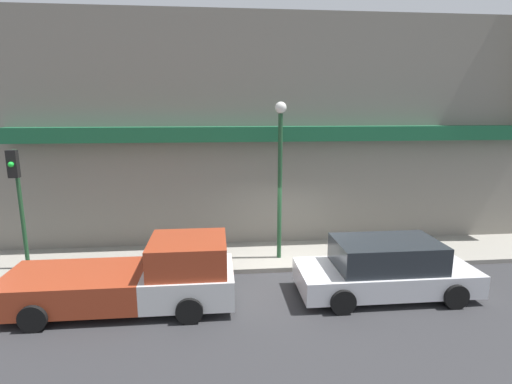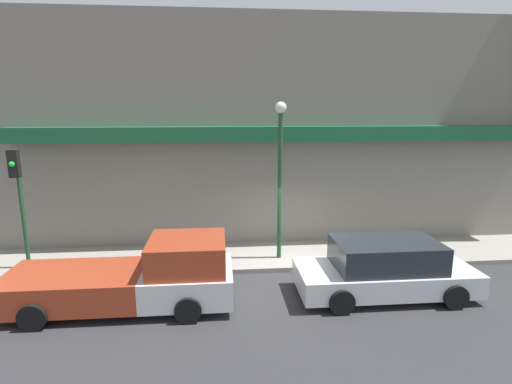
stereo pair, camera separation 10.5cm
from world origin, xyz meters
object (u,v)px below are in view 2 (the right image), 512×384
(fire_hydrant, at_px, (193,253))
(parked_car, at_px, (385,269))
(pickup_truck, at_px, (137,277))
(street_lamp, at_px, (280,162))
(traffic_light, at_px, (18,188))

(fire_hydrant, bearing_deg, parked_car, -23.51)
(pickup_truck, bearing_deg, street_lamp, 34.60)
(fire_hydrant, bearing_deg, street_lamp, 6.93)
(parked_car, relative_size, fire_hydrant, 6.48)
(parked_car, xyz_separation_m, traffic_light, (-10.30, 2.41, 1.93))
(street_lamp, xyz_separation_m, traffic_light, (-7.82, -0.22, -0.67))
(pickup_truck, xyz_separation_m, parked_car, (6.52, 0.00, -0.02))
(pickup_truck, relative_size, fire_hydrant, 7.74)
(fire_hydrant, xyz_separation_m, traffic_light, (-5.04, 0.11, 2.15))
(fire_hydrant, height_order, street_lamp, street_lamp)
(parked_car, height_order, fire_hydrant, parked_car)
(pickup_truck, height_order, street_lamp, street_lamp)
(fire_hydrant, bearing_deg, traffic_light, 178.70)
(parked_car, bearing_deg, fire_hydrant, 158.28)
(street_lamp, bearing_deg, parked_car, -46.66)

